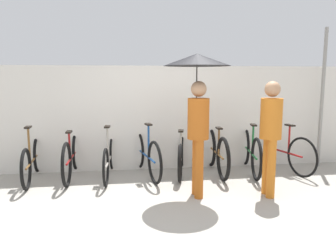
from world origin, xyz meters
The scene contains 13 objects.
ground_plane centered at (0.00, 0.00, 0.00)m, with size 30.00×30.00×0.00m, color #9E998E.
back_wall centered at (0.00, 2.16, 1.01)m, with size 12.66×0.12×2.02m.
parked_bicycle_0 centered at (-2.33, 1.68, 0.36)m, with size 0.44×1.73×0.99m.
parked_bicycle_1 centered at (-1.66, 1.75, 0.39)m, with size 0.44×1.80×1.05m.
parked_bicycle_2 centered at (-1.00, 1.69, 0.35)m, with size 0.44×1.73×1.06m.
parked_bicycle_3 centered at (-0.33, 1.72, 0.39)m, with size 0.55×1.80×1.05m.
parked_bicycle_4 centered at (0.33, 1.74, 0.35)m, with size 0.53×1.65×1.11m.
parked_bicycle_5 centered at (1.00, 1.69, 0.40)m, with size 0.44×1.77×1.06m.
parked_bicycle_6 centered at (1.66, 1.67, 0.40)m, with size 0.51×1.82×1.04m.
parked_bicycle_7 centered at (2.33, 1.74, 0.39)m, with size 0.59×1.77×0.98m.
pedestrian_leading centered at (0.37, 0.60, 1.68)m, with size 1.00×1.00×2.14m.
pedestrian_center centered at (1.45, 0.39, 1.03)m, with size 0.32×0.32×1.74m.
awning_pole centered at (3.20, 1.88, 1.38)m, with size 0.07×0.07×2.76m.
Camera 1 is at (-0.72, -4.17, 1.79)m, focal length 35.00 mm.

